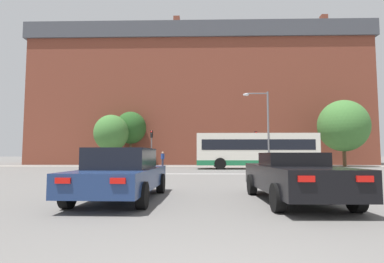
{
  "coord_description": "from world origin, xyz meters",
  "views": [
    {
      "loc": [
        -0.18,
        -2.23,
        1.27
      ],
      "look_at": [
        -0.79,
        23.69,
        3.28
      ],
      "focal_mm": 28.0,
      "sensor_mm": 36.0,
      "label": 1
    }
  ],
  "objects": [
    {
      "name": "bus_crossing_lead",
      "position": [
        4.88,
        24.62,
        1.68
      ],
      "size": [
        10.54,
        2.69,
        3.13
      ],
      "rotation": [
        0.0,
        0.0,
        1.57
      ],
      "color": "silver",
      "rests_on": "ground_plane"
    },
    {
      "name": "tree_kerbside",
      "position": [
        15.36,
        30.2,
        4.37
      ],
      "size": [
        5.27,
        5.27,
        7.15
      ],
      "color": "#4C3823",
      "rests_on": "ground_plane"
    },
    {
      "name": "far_pavement",
      "position": [
        0.0,
        30.92,
        0.01
      ],
      "size": [
        69.97,
        2.5,
        0.01
      ],
      "primitive_type": "cube",
      "color": "gray",
      "rests_on": "ground_plane"
    },
    {
      "name": "traffic_light_far_right",
      "position": [
        6.01,
        30.38,
        2.58
      ],
      "size": [
        0.26,
        0.31,
        3.8
      ],
      "color": "slate",
      "rests_on": "ground_plane"
    },
    {
      "name": "stop_line_strip",
      "position": [
        0.0,
        17.66,
        0.0
      ],
      "size": [
        8.98,
        0.3,
        0.01
      ],
      "primitive_type": "cube",
      "color": "silver",
      "rests_on": "ground_plane"
    },
    {
      "name": "car_roadster_right",
      "position": [
        2.39,
        5.98,
        0.68
      ],
      "size": [
        2.01,
        4.79,
        1.32
      ],
      "rotation": [
        0.0,
        0.0,
        0.02
      ],
      "color": "black",
      "rests_on": "ground_plane"
    },
    {
      "name": "pedestrian_waiting",
      "position": [
        -9.91,
        30.86,
        0.94
      ],
      "size": [
        0.28,
        0.43,
        1.61
      ],
      "rotation": [
        0.0,
        0.0,
        1.41
      ],
      "color": "black",
      "rests_on": "ground_plane"
    },
    {
      "name": "pedestrian_walking_east",
      "position": [
        -4.29,
        31.6,
        0.94
      ],
      "size": [
        0.38,
        0.46,
        1.61
      ],
      "rotation": [
        0.0,
        0.0,
        4.24
      ],
      "color": "#333851",
      "rests_on": "ground_plane"
    },
    {
      "name": "tree_by_building",
      "position": [
        -10.28,
        31.86,
        3.76
      ],
      "size": [
        3.97,
        3.97,
        5.86
      ],
      "color": "#4C3823",
      "rests_on": "ground_plane"
    },
    {
      "name": "street_lamp_junction",
      "position": [
        5.35,
        23.37,
        4.14
      ],
      "size": [
        2.19,
        0.36,
        6.69
      ],
      "color": "slate",
      "rests_on": "ground_plane"
    },
    {
      "name": "car_saloon_left",
      "position": [
        -2.36,
        6.28,
        0.74
      ],
      "size": [
        2.06,
        4.82,
        1.45
      ],
      "rotation": [
        0.0,
        0.0,
        -0.02
      ],
      "color": "navy",
      "rests_on": "ground_plane"
    },
    {
      "name": "brick_civic_building",
      "position": [
        -0.2,
        42.56,
        9.31
      ],
      "size": [
        45.52,
        15.57,
        21.27
      ],
      "color": "brown",
      "rests_on": "ground_plane"
    },
    {
      "name": "pedestrian_walking_west",
      "position": [
        -6.38,
        30.69,
        0.92
      ],
      "size": [
        0.41,
        0.24,
        1.59
      ],
      "rotation": [
        0.0,
        0.0,
        3.09
      ],
      "color": "brown",
      "rests_on": "ground_plane"
    },
    {
      "name": "traffic_light_far_left",
      "position": [
        -5.41,
        30.54,
        2.67
      ],
      "size": [
        0.26,
        0.31,
        3.95
      ],
      "color": "slate",
      "rests_on": "ground_plane"
    },
    {
      "name": "tree_distant",
      "position": [
        -8.48,
        33.78,
        4.52
      ],
      "size": [
        3.72,
        3.72,
        6.49
      ],
      "color": "#4C3823",
      "rests_on": "ground_plane"
    }
  ]
}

